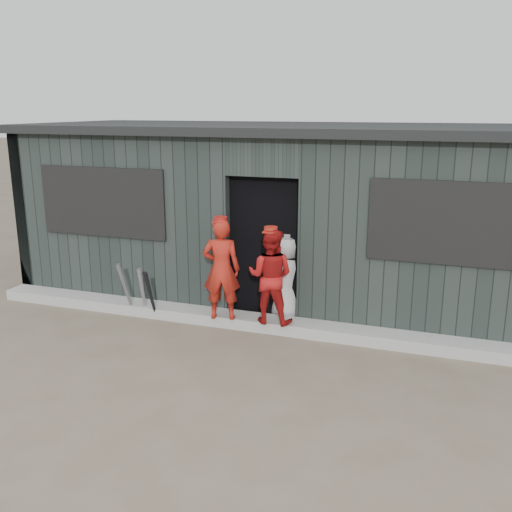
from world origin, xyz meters
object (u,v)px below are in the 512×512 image
at_px(bat_right, 151,296).
at_px(player_grey_back, 288,278).
at_px(bat_left, 143,292).
at_px(player_red_left, 221,269).
at_px(bat_mid, 126,290).
at_px(dugout, 292,212).
at_px(player_red_right, 270,276).

bearing_deg(bat_right, player_grey_back, 20.92).
relative_size(bat_left, bat_right, 0.92).
distance_m(player_red_left, player_grey_back, 0.96).
relative_size(bat_left, bat_mid, 0.89).
xyz_separation_m(player_red_left, dugout, (0.42, 1.86, 0.46)).
relative_size(player_red_left, player_grey_back, 1.11).
bearing_deg(player_grey_back, bat_right, 2.93).
bearing_deg(bat_left, bat_mid, -163.07).
distance_m(bat_left, player_red_left, 1.30).
relative_size(player_red_left, player_red_right, 1.08).
bearing_deg(bat_left, player_grey_back, 15.31).
height_order(bat_mid, player_red_left, player_red_left).
xyz_separation_m(bat_right, player_grey_back, (1.75, 0.67, 0.23)).
xyz_separation_m(bat_left, player_red_right, (1.86, 0.03, 0.41)).
bearing_deg(player_red_left, bat_mid, -13.04).
height_order(player_red_left, player_red_right, player_red_left).
relative_size(bat_right, player_red_left, 0.58).
height_order(bat_mid, bat_right, bat_mid).
xyz_separation_m(bat_left, dugout, (1.64, 1.82, 0.92)).
height_order(bat_mid, player_red_right, player_red_right).
bearing_deg(dugout, player_red_right, -82.84).
bearing_deg(player_red_right, player_red_left, 5.63).
bearing_deg(player_red_right, player_grey_back, -101.48).
height_order(player_red_right, dugout, dugout).
xyz_separation_m(bat_mid, player_red_left, (1.44, 0.02, 0.42)).
bearing_deg(bat_mid, dugout, 45.33).
distance_m(player_grey_back, dugout, 1.48).
height_order(bat_left, dugout, dugout).
distance_m(bat_left, player_red_right, 1.91).
distance_m(bat_mid, player_grey_back, 2.27).
bearing_deg(bat_mid, player_grey_back, 15.47).
height_order(bat_mid, player_grey_back, player_grey_back).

